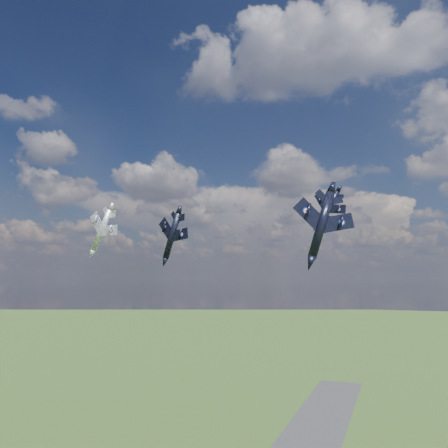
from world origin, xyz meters
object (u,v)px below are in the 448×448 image
at_px(jet_high_navy, 327,208).
at_px(jet_left_silver, 102,230).
at_px(jet_lead_navy, 172,236).
at_px(jet_right_navy, 322,224).

height_order(jet_high_navy, jet_left_silver, jet_high_navy).
relative_size(jet_lead_navy, jet_high_navy, 1.00).
height_order(jet_right_navy, jet_left_silver, jet_left_silver).
xyz_separation_m(jet_right_navy, jet_left_silver, (-57.11, 16.07, 3.01)).
xyz_separation_m(jet_high_navy, jet_left_silver, (-54.11, -13.07, -4.35)).
distance_m(jet_high_navy, jet_left_silver, 55.84).
bearing_deg(jet_right_navy, jet_left_silver, 139.57).
bearing_deg(jet_right_navy, jet_high_navy, 71.17).
bearing_deg(jet_left_silver, jet_lead_navy, -20.24).
bearing_deg(jet_lead_navy, jet_right_navy, 16.99).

